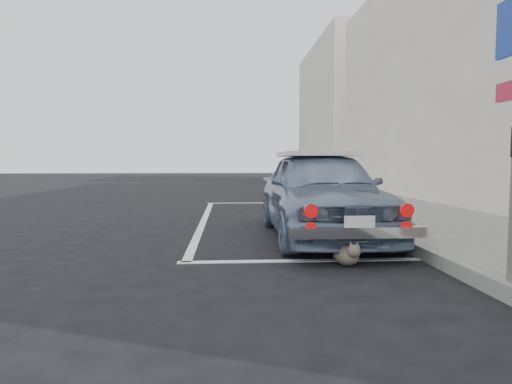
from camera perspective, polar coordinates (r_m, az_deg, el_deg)
ground at (r=5.43m, az=0.82°, el=-8.06°), size 80.00×80.00×0.00m
sidewalk at (r=8.21m, az=22.54°, el=-3.72°), size 2.80×40.00×0.15m
building_far at (r=26.34m, az=11.40°, el=10.17°), size 3.50×10.00×8.00m
pline_rear at (r=5.01m, az=7.06°, el=-9.07°), size 3.00×0.12×0.01m
pline_front at (r=11.88m, az=0.76°, el=-1.46°), size 3.00×0.12×0.01m
pline_side at (r=8.38m, az=-6.97°, el=-3.78°), size 0.12×7.00×0.01m
retro_coupe at (r=6.56m, az=8.60°, el=-0.05°), size 1.59×3.94×1.34m
cat at (r=4.84m, az=12.06°, el=-8.05°), size 0.32×0.54×0.29m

